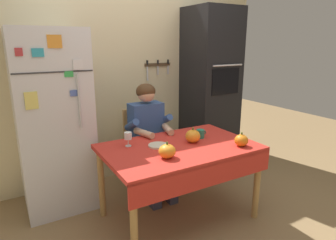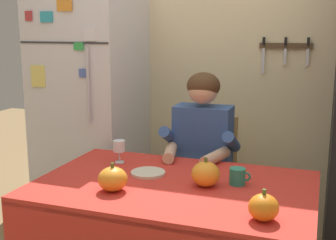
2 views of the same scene
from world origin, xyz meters
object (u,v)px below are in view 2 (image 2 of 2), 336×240
at_px(chair_behind_person, 207,178).
at_px(wine_glass, 119,147).
at_px(serving_tray, 148,173).
at_px(seated_person, 200,153).
at_px(pumpkin_medium, 264,207).
at_px(pumpkin_small, 206,174).
at_px(refrigerator, 91,111).
at_px(dining_table, 172,200).
at_px(coffee_mug, 238,176).
at_px(pumpkin_large, 113,179).

height_order(chair_behind_person, wine_glass, chair_behind_person).
bearing_deg(serving_tray, seated_person, 73.10).
xyz_separation_m(chair_behind_person, serving_tray, (-0.15, -0.69, 0.24)).
distance_m(pumpkin_medium, pumpkin_small, 0.45).
bearing_deg(refrigerator, dining_table, -42.91).
distance_m(coffee_mug, serving_tray, 0.49).
height_order(dining_table, pumpkin_large, pumpkin_large).
distance_m(wine_glass, pumpkin_small, 0.61).
bearing_deg(coffee_mug, pumpkin_large, -152.44).
relative_size(coffee_mug, pumpkin_large, 0.76).
xyz_separation_m(seated_person, pumpkin_small, (0.19, -0.57, 0.07)).
distance_m(refrigerator, pumpkin_large, 1.28).
distance_m(pumpkin_small, serving_tray, 0.35).
bearing_deg(refrigerator, serving_tray, -45.08).
height_order(refrigerator, chair_behind_person, refrigerator).
bearing_deg(pumpkin_large, pumpkin_small, 27.64).
distance_m(dining_table, pumpkin_large, 0.33).
xyz_separation_m(refrigerator, seated_person, (0.93, -0.28, -0.16)).
bearing_deg(refrigerator, wine_glass, -49.83).
bearing_deg(pumpkin_large, pumpkin_medium, -7.58).
bearing_deg(serving_tray, dining_table, -31.20).
bearing_deg(refrigerator, seated_person, -16.79).
relative_size(pumpkin_large, serving_tray, 0.77).
xyz_separation_m(pumpkin_medium, serving_tray, (-0.66, 0.38, -0.05)).
bearing_deg(pumpkin_medium, pumpkin_large, 172.42).
bearing_deg(pumpkin_large, wine_glass, 111.80).
bearing_deg(pumpkin_small, chair_behind_person, 103.83).
bearing_deg(coffee_mug, pumpkin_small, -152.64).
bearing_deg(chair_behind_person, pumpkin_small, -76.17).
relative_size(pumpkin_medium, serving_tray, 0.72).
bearing_deg(wine_glass, seated_person, 42.49).
height_order(coffee_mug, pumpkin_large, pumpkin_large).
height_order(dining_table, serving_tray, serving_tray).
bearing_deg(serving_tray, pumpkin_medium, -29.80).
height_order(seated_person, wine_glass, seated_person).
bearing_deg(dining_table, pumpkin_large, -144.12).
distance_m(chair_behind_person, seated_person, 0.29).
height_order(dining_table, seated_person, seated_person).
bearing_deg(chair_behind_person, serving_tray, -102.42).
xyz_separation_m(dining_table, pumpkin_small, (0.16, 0.04, 0.15)).
xyz_separation_m(pumpkin_large, pumpkin_medium, (0.73, -0.10, -0.00)).
xyz_separation_m(dining_table, seated_person, (-0.02, 0.60, 0.08)).
bearing_deg(seated_person, serving_tray, -106.90).
height_order(chair_behind_person, seated_person, seated_person).
relative_size(seated_person, coffee_mug, 11.46).
bearing_deg(refrigerator, chair_behind_person, -5.58).
distance_m(refrigerator, wine_glass, 0.83).
bearing_deg(seated_person, coffee_mug, -55.87).
relative_size(wine_glass, serving_tray, 0.72).
bearing_deg(seated_person, wine_glass, -137.51).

